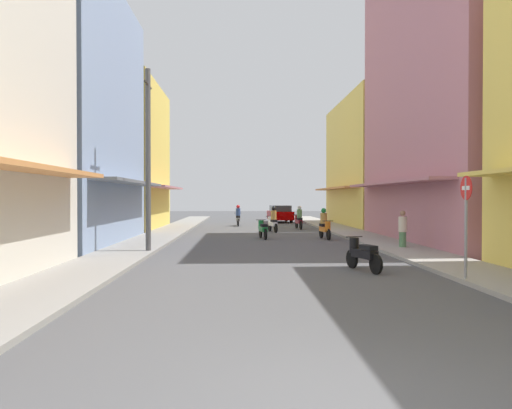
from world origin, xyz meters
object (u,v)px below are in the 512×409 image
Objects in this scene: motorbike_orange at (325,225)px; parked_car at (280,214)px; utility_pole at (148,159)px; motorbike_green at (263,229)px; street_sign_no_entry at (466,214)px; motorbike_black at (362,253)px; motorbike_white at (273,221)px; pedestrian_midway at (403,230)px; motorbike_silver at (238,217)px; motorbike_maroon at (299,219)px.

parked_car is (-0.87, 17.04, 0.04)m from motorbike_orange.
utility_pole is (-7.78, -6.24, 2.85)m from motorbike_orange.
street_sign_no_entry is (4.39, -13.25, 1.21)m from motorbike_green.
utility_pole is at bearing -141.25° from motorbike_orange.
motorbike_black is 16.02m from motorbike_white.
pedestrian_midway is at bearing 61.25° from motorbike_black.
pedestrian_midway reaches higher than motorbike_white.
motorbike_black is 0.25× the size of utility_pole.
parked_car is at bearing 82.23° from motorbike_green.
motorbike_silver reaches higher than motorbike_black.
motorbike_green is at bearing 108.33° from street_sign_no_entry.
motorbike_white is 11.35m from pedestrian_midway.
motorbike_white is at bearing 114.08° from motorbike_orange.
motorbike_maroon reaches higher than parked_car.
utility_pole is at bearing -174.33° from pedestrian_midway.
parked_car is at bearing 93.30° from motorbike_maroon.
pedestrian_midway is 0.23× the size of utility_pole.
motorbike_silver is at bearing 138.68° from motorbike_maroon.
motorbike_black is at bearing 133.96° from street_sign_no_entry.
motorbike_orange is (2.30, -5.15, 0.00)m from motorbike_white.
pedestrian_midway is 0.60× the size of street_sign_no_entry.
motorbike_white is 0.26× the size of utility_pole.
motorbike_maroon is 21.02m from street_sign_no_entry.
utility_pole reaches higher than street_sign_no_entry.
motorbike_maroon is 5.48m from motorbike_silver.
street_sign_no_entry is (5.71, -24.56, 1.01)m from motorbike_silver.
motorbike_white is (-1.51, 15.95, 0.20)m from motorbike_black.
motorbike_orange is 0.43× the size of parked_car.
motorbike_silver is 18.41m from utility_pole.
pedestrian_midway is at bearing 82.46° from street_sign_no_entry.
pedestrian_midway is (3.13, -22.29, 0.05)m from parked_car.
pedestrian_midway is at bearing -45.97° from motorbike_green.
motorbike_maroon is 0.68× the size of street_sign_no_entry.
motorbike_black is at bearing -80.69° from motorbike_silver.
parked_car is at bearing 94.04° from street_sign_no_entry.
pedestrian_midway reaches higher than parked_car.
motorbike_green is 7.78m from pedestrian_midway.
motorbike_black is 0.97× the size of motorbike_orange.
motorbike_white is at bearing 95.42° from motorbike_black.
motorbike_maroon is at bearing 69.99° from motorbike_green.
motorbike_green is 8.61m from utility_pole.
motorbike_white is at bearing 113.69° from pedestrian_midway.
motorbike_black is (-0.44, -18.83, -0.20)m from motorbike_maroon.
motorbike_maroon is 18.84m from motorbike_black.
utility_pole reaches higher than motorbike_maroon.
utility_pole is (-4.63, -6.59, 3.05)m from motorbike_green.
utility_pole is (-5.48, -11.39, 2.85)m from motorbike_white.
parked_car is 30.04m from street_sign_no_entry.
motorbike_green is 11.38m from motorbike_silver.
motorbike_orange is at bearing -87.50° from motorbike_maroon.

